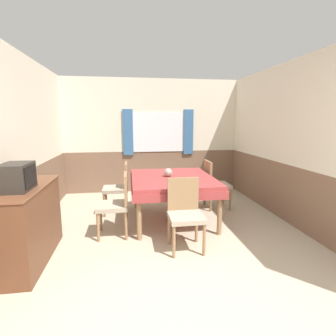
{
  "coord_description": "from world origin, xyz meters",
  "views": [
    {
      "loc": [
        -0.56,
        -1.55,
        1.66
      ],
      "look_at": [
        0.07,
        2.63,
        0.89
      ],
      "focal_mm": 28.0,
      "sensor_mm": 36.0,
      "label": 1
    }
  ],
  "objects_px": {
    "chair_head_near": "(185,211)",
    "sideboard": "(27,224)",
    "dining_table": "(172,183)",
    "chair_right_far": "(214,182)",
    "tv": "(17,177)",
    "chair_left_near": "(117,202)",
    "vase": "(168,172)",
    "chair_left_far": "(119,186)"
  },
  "relations": [
    {
      "from": "chair_left_far",
      "to": "chair_right_far",
      "type": "distance_m",
      "value": 1.78
    },
    {
      "from": "dining_table",
      "to": "vase",
      "type": "height_order",
      "value": "vase"
    },
    {
      "from": "chair_head_near",
      "to": "tv",
      "type": "distance_m",
      "value": 2.0
    },
    {
      "from": "dining_table",
      "to": "chair_right_far",
      "type": "distance_m",
      "value": 1.02
    },
    {
      "from": "vase",
      "to": "tv",
      "type": "bearing_deg",
      "value": -145.89
    },
    {
      "from": "chair_right_far",
      "to": "chair_head_near",
      "type": "xyz_separation_m",
      "value": [
        -0.89,
        -1.49,
        0.0
      ]
    },
    {
      "from": "dining_table",
      "to": "chair_left_near",
      "type": "height_order",
      "value": "chair_left_near"
    },
    {
      "from": "vase",
      "to": "chair_left_near",
      "type": "bearing_deg",
      "value": -148.36
    },
    {
      "from": "sideboard",
      "to": "vase",
      "type": "relative_size",
      "value": 9.07
    },
    {
      "from": "dining_table",
      "to": "sideboard",
      "type": "height_order",
      "value": "sideboard"
    },
    {
      "from": "tv",
      "to": "chair_head_near",
      "type": "bearing_deg",
      "value": 6.43
    },
    {
      "from": "chair_right_far",
      "to": "sideboard",
      "type": "bearing_deg",
      "value": -61.07
    },
    {
      "from": "chair_left_near",
      "to": "chair_head_near",
      "type": "height_order",
      "value": "same"
    },
    {
      "from": "tv",
      "to": "chair_right_far",
      "type": "bearing_deg",
      "value": 31.34
    },
    {
      "from": "sideboard",
      "to": "tv",
      "type": "xyz_separation_m",
      "value": [
        0.0,
        -0.16,
        0.6
      ]
    },
    {
      "from": "chair_right_far",
      "to": "sideboard",
      "type": "relative_size",
      "value": 0.72
    },
    {
      "from": "chair_left_near",
      "to": "sideboard",
      "type": "relative_size",
      "value": 0.72
    },
    {
      "from": "chair_head_near",
      "to": "dining_table",
      "type": "bearing_deg",
      "value": -90.0
    },
    {
      "from": "chair_left_near",
      "to": "chair_right_far",
      "type": "bearing_deg",
      "value": -61.55
    },
    {
      "from": "dining_table",
      "to": "chair_right_far",
      "type": "relative_size",
      "value": 1.73
    },
    {
      "from": "chair_head_near",
      "to": "chair_left_far",
      "type": "bearing_deg",
      "value": -59.08
    },
    {
      "from": "chair_left_far",
      "to": "chair_left_near",
      "type": "bearing_deg",
      "value": -180.0
    },
    {
      "from": "chair_left_near",
      "to": "chair_head_near",
      "type": "relative_size",
      "value": 1.0
    },
    {
      "from": "chair_head_near",
      "to": "sideboard",
      "type": "relative_size",
      "value": 0.72
    },
    {
      "from": "chair_left_far",
      "to": "chair_left_near",
      "type": "xyz_separation_m",
      "value": [
        0.0,
        -0.96,
        0.0
      ]
    },
    {
      "from": "tv",
      "to": "vase",
      "type": "height_order",
      "value": "tv"
    },
    {
      "from": "chair_right_far",
      "to": "tv",
      "type": "height_order",
      "value": "tv"
    },
    {
      "from": "dining_table",
      "to": "chair_left_far",
      "type": "relative_size",
      "value": 1.73
    },
    {
      "from": "dining_table",
      "to": "chair_left_far",
      "type": "xyz_separation_m",
      "value": [
        -0.89,
        0.48,
        -0.14
      ]
    },
    {
      "from": "chair_right_far",
      "to": "chair_head_near",
      "type": "relative_size",
      "value": 1.0
    },
    {
      "from": "chair_left_near",
      "to": "sideboard",
      "type": "xyz_separation_m",
      "value": [
        -1.01,
        -0.58,
        -0.04
      ]
    },
    {
      "from": "tv",
      "to": "vase",
      "type": "xyz_separation_m",
      "value": [
        1.84,
        1.24,
        -0.25
      ]
    },
    {
      "from": "tv",
      "to": "dining_table",
      "type": "bearing_deg",
      "value": 32.63
    },
    {
      "from": "dining_table",
      "to": "chair_left_near",
      "type": "distance_m",
      "value": 1.02
    },
    {
      "from": "chair_head_near",
      "to": "sideboard",
      "type": "xyz_separation_m",
      "value": [
        -1.9,
        -0.06,
        -0.04
      ]
    },
    {
      "from": "chair_left_near",
      "to": "chair_left_far",
      "type": "bearing_deg",
      "value": 0.0
    },
    {
      "from": "sideboard",
      "to": "vase",
      "type": "xyz_separation_m",
      "value": [
        1.84,
        1.09,
        0.35
      ]
    },
    {
      "from": "dining_table",
      "to": "chair_head_near",
      "type": "bearing_deg",
      "value": -90.0
    },
    {
      "from": "chair_left_near",
      "to": "chair_right_far",
      "type": "distance_m",
      "value": 2.03
    },
    {
      "from": "chair_head_near",
      "to": "tv",
      "type": "relative_size",
      "value": 2.26
    },
    {
      "from": "dining_table",
      "to": "chair_right_far",
      "type": "bearing_deg",
      "value": 28.45
    },
    {
      "from": "sideboard",
      "to": "vase",
      "type": "height_order",
      "value": "sideboard"
    }
  ]
}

